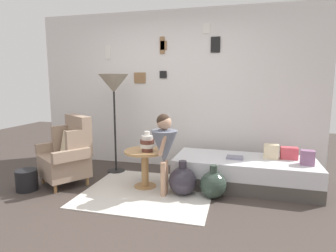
{
  "coord_description": "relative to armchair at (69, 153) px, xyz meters",
  "views": [
    {
      "loc": [
        1.09,
        -2.7,
        1.44
      ],
      "look_at": [
        0.15,
        0.95,
        0.85
      ],
      "focal_mm": 30.0,
      "sensor_mm": 36.0,
      "label": 1
    }
  ],
  "objects": [
    {
      "name": "floor_lamp",
      "position": [
        0.43,
        0.64,
        0.93
      ],
      "size": [
        0.46,
        0.46,
        1.56
      ],
      "color": "black",
      "rests_on": "ground"
    },
    {
      "name": "vase_striped",
      "position": [
        1.16,
        0.07,
        0.2
      ],
      "size": [
        0.19,
        0.19,
        0.28
      ],
      "color": "brown",
      "rests_on": "side_table"
    },
    {
      "name": "rug",
      "position": [
        1.21,
        -0.03,
        -0.43
      ],
      "size": [
        1.66,
        1.47,
        0.01
      ],
      "primitive_type": "cube",
      "color": "silver",
      "rests_on": "ground"
    },
    {
      "name": "side_table",
      "position": [
        1.11,
        0.12,
        -0.06
      ],
      "size": [
        0.56,
        0.56,
        0.52
      ],
      "color": "tan",
      "rests_on": "ground"
    },
    {
      "name": "armchair",
      "position": [
        0.0,
        0.0,
        0.0
      ],
      "size": [
        0.9,
        0.85,
        0.97
      ],
      "color": "#9E7042",
      "rests_on": "ground"
    },
    {
      "name": "pillow_head",
      "position": [
        3.19,
        0.37,
        0.06
      ],
      "size": [
        0.18,
        0.14,
        0.19
      ],
      "primitive_type": "cube",
      "rotation": [
        0.0,
        0.0,
        -0.13
      ],
      "color": "gray",
      "rests_on": "daybed"
    },
    {
      "name": "pillow_back",
      "position": [
        2.78,
        0.57,
        0.06
      ],
      "size": [
        0.2,
        0.13,
        0.2
      ],
      "primitive_type": "cube",
      "rotation": [
        0.0,
        0.0,
        -0.07
      ],
      "color": "beige",
      "rests_on": "daybed"
    },
    {
      "name": "demijohn_far",
      "position": [
        2.05,
        -0.02,
        -0.27
      ],
      "size": [
        0.34,
        0.34,
        0.42
      ],
      "color": "#2D3D33",
      "rests_on": "ground"
    },
    {
      "name": "daybed",
      "position": [
        2.43,
        0.49,
        -0.24
      ],
      "size": [
        1.92,
        0.86,
        0.4
      ],
      "color": "#4C4742",
      "rests_on": "ground"
    },
    {
      "name": "person_child",
      "position": [
        1.44,
        -0.09,
        0.23
      ],
      "size": [
        0.34,
        0.34,
        1.05
      ],
      "color": "tan",
      "rests_on": "ground"
    },
    {
      "name": "gallery_wall",
      "position": [
        1.25,
        1.24,
        0.86
      ],
      "size": [
        4.8,
        0.12,
        2.6
      ],
      "color": "silver",
      "rests_on": "ground"
    },
    {
      "name": "ground_plane",
      "position": [
        1.25,
        -0.71,
        -0.44
      ],
      "size": [
        12.0,
        12.0,
        0.0
      ],
      "primitive_type": "plane",
      "color": "#423833"
    },
    {
      "name": "demijohn_near",
      "position": [
        1.66,
        -0.01,
        -0.25
      ],
      "size": [
        0.36,
        0.36,
        0.45
      ],
      "color": "#332D38",
      "rests_on": "ground"
    },
    {
      "name": "book_on_daybed",
      "position": [
        2.3,
        0.44,
        -0.02
      ],
      "size": [
        0.23,
        0.17,
        0.03
      ],
      "primitive_type": "cube",
      "rotation": [
        0.0,
        0.0,
        -0.06
      ],
      "color": "gray",
      "rests_on": "daybed"
    },
    {
      "name": "pillow_mid",
      "position": [
        3.01,
        0.6,
        0.04
      ],
      "size": [
        0.22,
        0.12,
        0.17
      ],
      "primitive_type": "cube",
      "rotation": [
        0.0,
        0.0,
        -0.01
      ],
      "color": "#D64C56",
      "rests_on": "daybed"
    },
    {
      "name": "magazine_basket",
      "position": [
        -0.4,
        -0.39,
        -0.3
      ],
      "size": [
        0.28,
        0.28,
        0.28
      ],
      "primitive_type": "cylinder",
      "color": "black",
      "rests_on": "ground"
    }
  ]
}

